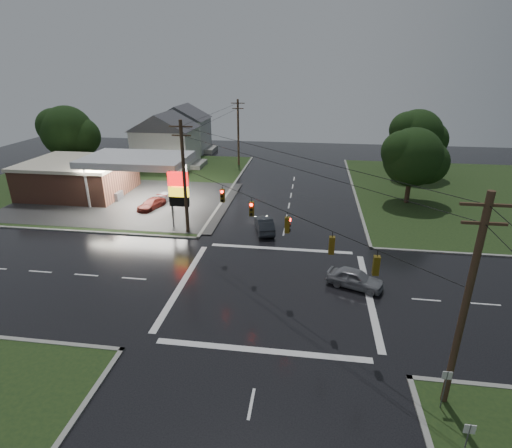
# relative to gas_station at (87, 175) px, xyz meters

# --- Properties ---
(ground) EXTENTS (120.00, 120.00, 0.00)m
(ground) POSITION_rel_gas_station_xyz_m (25.68, -19.70, -2.55)
(ground) COLOR black
(ground) RESTS_ON ground
(grass_nw) EXTENTS (36.00, 36.00, 0.08)m
(grass_nw) POSITION_rel_gas_station_xyz_m (-0.32, 6.30, -2.51)
(grass_nw) COLOR black
(grass_nw) RESTS_ON ground
(grass_ne) EXTENTS (36.00, 36.00, 0.08)m
(grass_ne) POSITION_rel_gas_station_xyz_m (51.68, 6.30, -2.51)
(grass_ne) COLOR black
(grass_ne) RESTS_ON ground
(gas_station) EXTENTS (26.20, 18.00, 5.60)m
(gas_station) POSITION_rel_gas_station_xyz_m (0.00, 0.00, 0.00)
(gas_station) COLOR #2D2D2D
(gas_station) RESTS_ON ground
(pylon_sign) EXTENTS (2.00, 0.35, 6.00)m
(pylon_sign) POSITION_rel_gas_station_xyz_m (15.18, -9.20, 1.46)
(pylon_sign) COLOR #59595E
(pylon_sign) RESTS_ON ground
(utility_pole_nw) EXTENTS (2.20, 0.32, 11.00)m
(utility_pole_nw) POSITION_rel_gas_station_xyz_m (16.18, -10.20, 3.17)
(utility_pole_nw) COLOR #382619
(utility_pole_nw) RESTS_ON ground
(utility_pole_se) EXTENTS (2.20, 0.32, 11.00)m
(utility_pole_se) POSITION_rel_gas_station_xyz_m (35.18, -29.20, 3.17)
(utility_pole_se) COLOR #382619
(utility_pole_se) RESTS_ON ground
(utility_pole_n) EXTENTS (2.20, 0.32, 10.50)m
(utility_pole_n) POSITION_rel_gas_station_xyz_m (16.18, 18.30, 2.92)
(utility_pole_n) COLOR #382619
(utility_pole_n) RESTS_ON ground
(traffic_signals) EXTENTS (26.87, 26.87, 1.47)m
(traffic_signals) POSITION_rel_gas_station_xyz_m (25.69, -19.72, 3.93)
(traffic_signals) COLOR black
(traffic_signals) RESTS_ON ground
(house_near) EXTENTS (11.05, 8.48, 8.60)m
(house_near) POSITION_rel_gas_station_xyz_m (4.73, 16.30, 1.86)
(house_near) COLOR silver
(house_near) RESTS_ON ground
(house_far) EXTENTS (11.05, 8.48, 8.60)m
(house_far) POSITION_rel_gas_station_xyz_m (3.73, 28.30, 1.86)
(house_far) COLOR silver
(house_far) RESTS_ON ground
(tree_nw_behind) EXTENTS (8.93, 7.60, 10.00)m
(tree_nw_behind) POSITION_rel_gas_station_xyz_m (-8.17, 10.29, 3.63)
(tree_nw_behind) COLOR black
(tree_nw_behind) RESTS_ON ground
(tree_ne_near) EXTENTS (7.99, 6.80, 8.98)m
(tree_ne_near) POSITION_rel_gas_station_xyz_m (39.82, 2.29, 3.01)
(tree_ne_near) COLOR black
(tree_ne_near) RESTS_ON ground
(tree_ne_far) EXTENTS (8.46, 7.20, 9.80)m
(tree_ne_far) POSITION_rel_gas_station_xyz_m (42.83, 14.29, 3.63)
(tree_ne_far) COLOR black
(tree_ne_far) RESTS_ON ground
(car_north) EXTENTS (2.67, 4.75, 1.48)m
(car_north) POSITION_rel_gas_station_xyz_m (23.70, -8.88, -1.81)
(car_north) COLOR black
(car_north) RESTS_ON ground
(car_crossing) EXTENTS (4.54, 3.08, 1.43)m
(car_crossing) POSITION_rel_gas_station_xyz_m (31.74, -18.56, -1.83)
(car_crossing) COLOR gray
(car_crossing) RESTS_ON ground
(car_pump) EXTENTS (2.79, 4.40, 1.19)m
(car_pump) POSITION_rel_gas_station_xyz_m (9.96, -4.00, -1.95)
(car_pump) COLOR #521612
(car_pump) RESTS_ON ground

